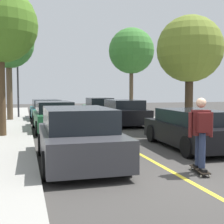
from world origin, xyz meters
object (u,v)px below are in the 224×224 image
Objects in this scene: parked_car_left_far at (46,110)px; streetlamp at (18,75)px; parked_car_right_far at (99,108)px; street_tree_left_near at (8,43)px; parked_car_right_nearest at (190,129)px; skateboard at (200,170)px; parked_car_right_near at (124,113)px; street_tree_left_nearest at (0,26)px; street_tree_right_nearest at (190,50)px; street_tree_right_near at (131,51)px; parked_car_left_near at (54,116)px; parked_car_left_nearest at (78,136)px; skateboarder at (201,129)px.

parked_car_left_far is 0.96× the size of streetlamp.
street_tree_left_near is at bearing -159.84° from parked_car_right_far.
parked_car_right_nearest reaches higher than skateboard.
parked_car_right_near is 0.72× the size of street_tree_left_nearest.
parked_car_right_nearest is at bearing -90.00° from parked_car_right_far.
parked_car_right_nearest is 0.81× the size of street_tree_right_nearest.
parked_car_right_far is at bearing 20.16° from street_tree_left_near.
parked_car_left_near is at bearing -133.91° from street_tree_right_near.
parked_car_right_far is at bearing 90.01° from parked_car_right_near.
street_tree_left_near is 15.29m from skateboard.
parked_car_left_nearest is 0.99× the size of parked_car_right_near.
parked_car_right_far is 16.12m from skateboarder.
parked_car_right_far is at bearing 56.39° from street_tree_left_nearest.
street_tree_left_near is (-6.20, 3.69, 4.09)m from parked_car_right_near.
parked_car_left_nearest is 3.16m from skateboard.
street_tree_left_nearest reaches higher than street_tree_right_nearest.
street_tree_right_nearest reaches higher than parked_car_left_nearest.
skateboard is (-1.42, -10.05, -0.61)m from parked_car_right_near.
parked_car_right_near is 8.23m from streetlamp.
skateboarder is at bearing -115.98° from parked_car_right_nearest.
street_tree_right_near is (2.22, 12.21, 4.14)m from parked_car_right_nearest.
parked_car_left_near is at bearing -118.44° from parked_car_right_far.
skateboarder is at bearing -102.06° from skateboard.
parked_car_left_near is 9.84m from street_tree_right_near.
streetlamp is at bearing 140.99° from parked_car_left_far.
streetlamp is 16.24m from skateboarder.
street_tree_left_nearest is 6.72× the size of skateboard.
street_tree_right_nearest is 11.77m from streetlamp.
street_tree_left_near is at bearing 100.50° from parked_car_left_nearest.
street_tree_right_near reaches higher than parked_car_left_near.
parked_car_left_far reaches higher than skateboard.
parked_car_right_near is 0.66× the size of street_tree_right_near.
parked_car_right_near reaches higher than skateboard.
parked_car_right_near is 6.87m from street_tree_right_near.
street_tree_left_near is at bearing -170.77° from street_tree_right_near.
street_tree_right_nearest is 1.09× the size of streetlamp.
street_tree_right_near reaches higher than parked_car_right_far.
parked_car_right_far reaches higher than skateboard.
street_tree_right_near is at bearing -2.87° from streetlamp.
parked_car_left_nearest reaches higher than parked_car_left_far.
street_tree_right_nearest is (2.22, -3.17, 3.16)m from parked_car_right_near.
street_tree_right_near reaches higher than parked_car_left_far.
street_tree_left_nearest is 7.07m from street_tree_left_near.
parked_car_left_near is at bearing 163.91° from street_tree_right_nearest.
parked_car_right_nearest is 0.88× the size of streetlamp.
parked_car_left_far is at bearing 90.00° from parked_car_left_nearest.
street_tree_right_nearest reaches higher than parked_car_right_nearest.
street_tree_left_near is at bearing 113.63° from parked_car_left_near.
parked_car_right_near is 8.30m from street_tree_left_near.
skateboard is (2.56, -1.75, -0.63)m from parked_car_left_nearest.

